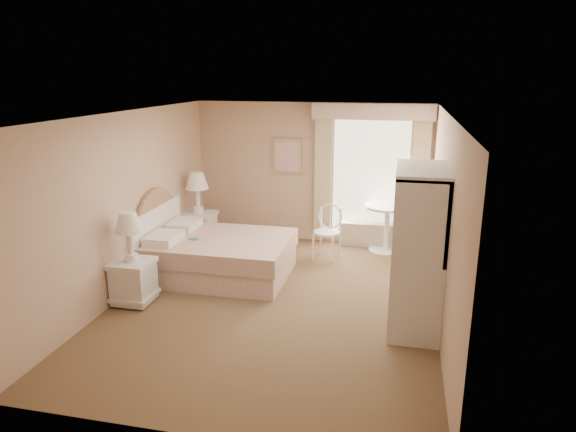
% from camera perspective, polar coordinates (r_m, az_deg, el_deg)
% --- Properties ---
extents(room, '(4.21, 5.51, 2.51)m').
position_cam_1_polar(room, '(6.62, -1.49, 0.39)').
color(room, brown).
rests_on(room, ground).
extents(window, '(2.05, 0.22, 2.51)m').
position_cam_1_polar(window, '(9.02, 9.16, 4.89)').
color(window, white).
rests_on(window, room).
extents(framed_art, '(0.52, 0.04, 0.62)m').
position_cam_1_polar(framed_art, '(9.25, -0.13, 6.67)').
color(framed_art, tan).
rests_on(framed_art, room).
extents(bed, '(2.09, 1.59, 1.40)m').
position_cam_1_polar(bed, '(7.88, -8.12, -4.19)').
color(bed, tan).
rests_on(bed, room).
extents(nightstand_near, '(0.51, 0.51, 1.24)m').
position_cam_1_polar(nightstand_near, '(7.14, -16.89, -5.75)').
color(nightstand_near, silver).
rests_on(nightstand_near, room).
extents(nightstand_far, '(0.55, 0.55, 1.34)m').
position_cam_1_polar(nightstand_far, '(9.09, -9.90, -0.48)').
color(nightstand_far, silver).
rests_on(nightstand_far, room).
extents(round_table, '(0.78, 0.78, 0.83)m').
position_cam_1_polar(round_table, '(8.94, 10.94, -0.50)').
color(round_table, white).
rests_on(round_table, room).
extents(cafe_chair, '(0.52, 0.52, 0.91)m').
position_cam_1_polar(cafe_chair, '(8.50, 4.48, -1.28)').
color(cafe_chair, white).
rests_on(cafe_chair, room).
extents(armoire, '(0.59, 1.17, 1.95)m').
position_cam_1_polar(armoire, '(6.34, 14.15, -5.00)').
color(armoire, silver).
rests_on(armoire, room).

